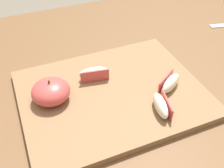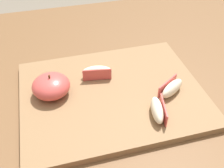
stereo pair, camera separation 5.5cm
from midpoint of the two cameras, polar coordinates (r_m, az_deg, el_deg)
The scene contains 6 objects.
dining_table at distance 0.70m, azimuth 1.59°, elevation -5.56°, with size 1.29×0.84×0.78m.
cutting_board at distance 0.57m, azimuth -2.77°, elevation -2.20°, with size 0.38×0.30×0.02m.
apple_half_skin_up at distance 0.56m, azimuth -15.61°, elevation -1.63°, with size 0.08×0.08×0.05m.
apple_wedge_back at distance 0.57m, azimuth 9.50°, elevation 0.10°, with size 0.07×0.05×0.03m.
apple_wedge_left at distance 0.59m, azimuth -6.46°, elevation 2.14°, with size 0.07×0.03×0.03m.
apple_wedge_middle at distance 0.52m, azimuth 7.34°, elevation -4.64°, with size 0.04×0.07×0.03m.
Camera 1 is at (-0.23, -0.43, 1.18)m, focal length 43.36 mm.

